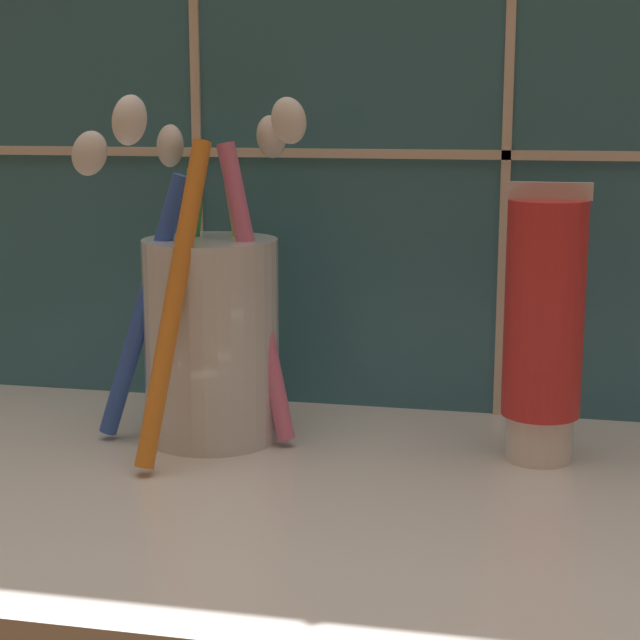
{
  "coord_description": "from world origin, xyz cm",
  "views": [
    {
      "loc": [
        4.0,
        -43.82,
        18.73
      ],
      "look_at": [
        -5.94,
        2.51,
        9.14
      ],
      "focal_mm": 60.0,
      "sensor_mm": 36.0,
      "label": 1
    }
  ],
  "objects": [
    {
      "name": "sink_counter",
      "position": [
        0.0,
        0.0,
        1.0
      ],
      "size": [
        67.97,
        28.11,
        2.0
      ],
      "primitive_type": "cube",
      "color": "silver",
      "rests_on": "ground"
    },
    {
      "name": "tile_wall_backsplash",
      "position": [
        0.01,
        14.3,
        21.21
      ],
      "size": [
        77.97,
        1.72,
        42.39
      ],
      "color": "#336B7F",
      "rests_on": "ground"
    },
    {
      "name": "toothbrush_cup",
      "position": [
        -12.37,
        6.2,
        7.78
      ],
      "size": [
        12.08,
        12.78,
        17.37
      ],
      "color": "silver",
      "rests_on": "sink_counter"
    },
    {
      "name": "toothpaste_tube",
      "position": [
        3.99,
        6.27,
        8.53
      ],
      "size": [
        3.9,
        3.71,
        13.24
      ],
      "color": "white",
      "rests_on": "sink_counter"
    }
  ]
}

